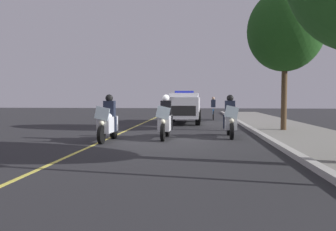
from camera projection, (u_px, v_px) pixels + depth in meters
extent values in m
plane|color=#28282B|center=(166.00, 141.00, 11.95)|extent=(80.00, 80.00, 0.00)
cube|color=#B7B5AD|center=(270.00, 140.00, 11.59)|extent=(48.00, 0.24, 0.15)
cube|color=gray|center=(324.00, 141.00, 11.42)|extent=(48.00, 3.60, 0.10)
cube|color=#E0D14C|center=(106.00, 140.00, 12.17)|extent=(48.00, 0.12, 0.01)
cylinder|color=black|center=(101.00, 135.00, 11.02)|extent=(0.64, 0.13, 0.64)
cylinder|color=black|center=(114.00, 130.00, 12.51)|extent=(0.64, 0.15, 0.64)
cube|color=silver|center=(108.00, 124.00, 11.73)|extent=(1.21, 0.46, 0.56)
ellipsoid|color=silver|center=(107.00, 116.00, 11.66)|extent=(0.57, 0.33, 0.24)
cube|color=silver|center=(102.00, 113.00, 11.08)|extent=(0.07, 0.56, 0.53)
sphere|color=#F9F4CC|center=(102.00, 123.00, 11.04)|extent=(0.17, 0.17, 0.17)
sphere|color=red|center=(99.00, 115.00, 11.23)|extent=(0.09, 0.09, 0.09)
sphere|color=#1933F2|center=(108.00, 115.00, 11.19)|extent=(0.09, 0.09, 0.09)
cube|color=black|center=(109.00, 109.00, 11.92)|extent=(0.29, 0.41, 0.60)
cube|color=black|center=(114.00, 124.00, 11.87)|extent=(0.18, 0.14, 0.56)
cube|color=black|center=(104.00, 124.00, 11.92)|extent=(0.18, 0.14, 0.56)
sphere|color=black|center=(109.00, 98.00, 11.88)|extent=(0.28, 0.28, 0.28)
cylinder|color=black|center=(163.00, 133.00, 11.72)|extent=(0.64, 0.13, 0.64)
cylinder|color=black|center=(168.00, 129.00, 13.21)|extent=(0.64, 0.15, 0.64)
cube|color=white|center=(165.00, 123.00, 12.43)|extent=(1.21, 0.46, 0.56)
ellipsoid|color=white|center=(165.00, 115.00, 12.36)|extent=(0.57, 0.33, 0.24)
cube|color=silver|center=(163.00, 113.00, 11.78)|extent=(0.07, 0.56, 0.53)
sphere|color=#F9F4CC|center=(163.00, 122.00, 11.74)|extent=(0.17, 0.17, 0.17)
sphere|color=red|center=(159.00, 114.00, 11.93)|extent=(0.09, 0.09, 0.09)
sphere|color=#1933F2|center=(168.00, 114.00, 11.89)|extent=(0.09, 0.09, 0.09)
cube|color=black|center=(166.00, 108.00, 12.63)|extent=(0.29, 0.41, 0.60)
cube|color=black|center=(171.00, 123.00, 12.57)|extent=(0.18, 0.14, 0.56)
cube|color=black|center=(161.00, 123.00, 12.62)|extent=(0.18, 0.14, 0.56)
sphere|color=white|center=(166.00, 98.00, 12.58)|extent=(0.28, 0.28, 0.28)
cylinder|color=black|center=(232.00, 131.00, 12.20)|extent=(0.64, 0.13, 0.64)
cylinder|color=black|center=(229.00, 128.00, 13.69)|extent=(0.64, 0.15, 0.64)
cube|color=silver|center=(230.00, 122.00, 12.91)|extent=(1.21, 0.46, 0.56)
ellipsoid|color=silver|center=(230.00, 115.00, 12.84)|extent=(0.57, 0.33, 0.24)
cube|color=silver|center=(232.00, 112.00, 12.26)|extent=(0.07, 0.56, 0.53)
sphere|color=#F9F4CC|center=(232.00, 121.00, 12.22)|extent=(0.17, 0.17, 0.17)
sphere|color=red|center=(227.00, 114.00, 12.41)|extent=(0.09, 0.09, 0.09)
sphere|color=#1933F2|center=(236.00, 114.00, 12.38)|extent=(0.09, 0.09, 0.09)
cube|color=black|center=(230.00, 108.00, 13.11)|extent=(0.29, 0.41, 0.60)
cube|color=black|center=(235.00, 122.00, 13.05)|extent=(0.18, 0.14, 0.56)
cube|color=black|center=(225.00, 122.00, 13.10)|extent=(0.18, 0.14, 0.56)
sphere|color=black|center=(230.00, 98.00, 13.07)|extent=(0.28, 0.28, 0.28)
cube|color=silver|center=(184.00, 107.00, 20.33)|extent=(4.93, 1.99, 1.24)
cube|color=silver|center=(185.00, 96.00, 20.59)|extent=(2.43, 1.79, 0.36)
cube|color=#2633D8|center=(184.00, 92.00, 20.37)|extent=(0.30, 1.21, 0.14)
cube|color=black|center=(181.00, 111.00, 17.95)|extent=(0.15, 1.62, 0.56)
cylinder|color=black|center=(198.00, 118.00, 18.72)|extent=(0.81, 0.29, 0.80)
cylinder|color=black|center=(167.00, 118.00, 18.92)|extent=(0.81, 0.29, 0.80)
cylinder|color=black|center=(199.00, 116.00, 21.79)|extent=(0.81, 0.29, 0.80)
cylinder|color=black|center=(172.00, 116.00, 22.00)|extent=(0.81, 0.29, 0.80)
cylinder|color=black|center=(213.00, 116.00, 22.96)|extent=(0.66, 0.05, 0.66)
cylinder|color=black|center=(213.00, 115.00, 24.05)|extent=(0.66, 0.05, 0.66)
cube|color=blue|center=(213.00, 112.00, 23.49)|extent=(1.00, 0.08, 0.36)
cube|color=black|center=(213.00, 103.00, 23.51)|extent=(0.25, 0.32, 0.56)
sphere|color=tan|center=(213.00, 98.00, 23.46)|extent=(0.22, 0.22, 0.22)
cylinder|color=#4C3823|center=(284.00, 95.00, 14.95)|extent=(0.26, 0.26, 3.23)
ellipsoid|color=#1E4C19|center=(285.00, 30.00, 14.79)|extent=(3.46, 3.46, 3.78)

